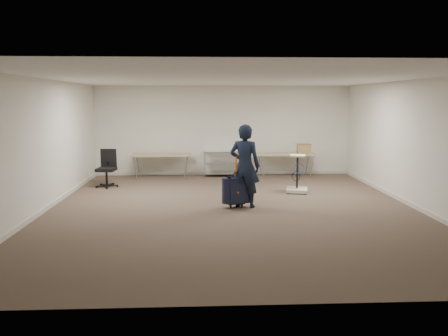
{
  "coord_description": "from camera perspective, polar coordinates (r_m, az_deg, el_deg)",
  "views": [
    {
      "loc": [
        -0.6,
        -9.23,
        2.35
      ],
      "look_at": [
        -0.16,
        0.3,
        0.86
      ],
      "focal_mm": 35.0,
      "sensor_mm": 36.0,
      "label": 1
    }
  ],
  "objects": [
    {
      "name": "cardboard_box",
      "position": [
        13.55,
        10.38,
        2.49
      ],
      "size": [
        0.43,
        0.34,
        0.3
      ],
      "primitive_type": "cube",
      "rotation": [
        0.0,
        0.0,
        -0.1
      ],
      "color": "#9F6B4A",
      "rests_on": "folding_table_right"
    },
    {
      "name": "equipment_cart",
      "position": [
        11.36,
        9.52,
        -1.9
      ],
      "size": [
        0.64,
        0.64,
        0.97
      ],
      "color": "beige",
      "rests_on": "ground"
    },
    {
      "name": "room_shell",
      "position": [
        10.87,
        0.6,
        -3.36
      ],
      "size": [
        8.0,
        9.0,
        9.0
      ],
      "color": "white",
      "rests_on": "ground"
    },
    {
      "name": "suitcase",
      "position": [
        9.61,
        1.62,
        -2.94
      ],
      "size": [
        0.46,
        0.32,
        1.13
      ],
      "color": "black",
      "rests_on": "ground"
    },
    {
      "name": "wire_shelf",
      "position": [
        13.57,
        -0.07,
        0.76
      ],
      "size": [
        1.22,
        0.47,
        0.8
      ],
      "color": "silver",
      "rests_on": "ground"
    },
    {
      "name": "person",
      "position": [
        9.59,
        2.73,
        0.27
      ],
      "size": [
        0.78,
        0.64,
        1.84
      ],
      "primitive_type": "imported",
      "rotation": [
        0.0,
        0.0,
        2.8
      ],
      "color": "black",
      "rests_on": "ground"
    },
    {
      "name": "ground",
      "position": [
        9.54,
        1.07,
        -5.41
      ],
      "size": [
        9.0,
        9.0,
        0.0
      ],
      "primitive_type": "plane",
      "color": "#413427",
      "rests_on": "ground"
    },
    {
      "name": "folding_table_right",
      "position": [
        13.51,
        8.06,
        1.66
      ],
      "size": [
        1.8,
        0.75,
        0.73
      ],
      "color": "#9C895F",
      "rests_on": "ground"
    },
    {
      "name": "folding_table_left",
      "position": [
        13.34,
        -8.2,
        1.56
      ],
      "size": [
        1.8,
        0.75,
        0.73
      ],
      "color": "#9C895F",
      "rests_on": "ground"
    },
    {
      "name": "office_chair",
      "position": [
        12.36,
        -15.02,
        -0.95
      ],
      "size": [
        0.62,
        0.62,
        1.02
      ],
      "color": "black",
      "rests_on": "ground"
    }
  ]
}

